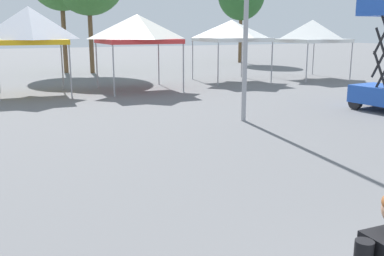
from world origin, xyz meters
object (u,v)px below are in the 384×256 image
Objects in this scene: canopy_tent_behind_right at (137,29)px; canopy_tent_behind_left at (312,31)px; canopy_tent_far_right at (29,25)px; canopy_tent_far_left at (232,31)px.

canopy_tent_behind_right is 1.04× the size of canopy_tent_behind_left.
canopy_tent_behind_right is at bearing -176.83° from canopy_tent_behind_left.
canopy_tent_behind_right is (4.52, -0.51, -0.14)m from canopy_tent_far_right.
canopy_tent_behind_right reaches higher than canopy_tent_behind_left.
canopy_tent_behind_right is 5.80m from canopy_tent_far_left.
canopy_tent_far_right is at bearing -179.74° from canopy_tent_behind_left.
canopy_tent_far_right is 1.08× the size of canopy_tent_behind_right.
canopy_tent_far_left is 4.85m from canopy_tent_behind_left.
canopy_tent_behind_left is (10.45, 0.58, -0.12)m from canopy_tent_behind_right.
canopy_tent_far_right is at bearing -175.53° from canopy_tent_far_left.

